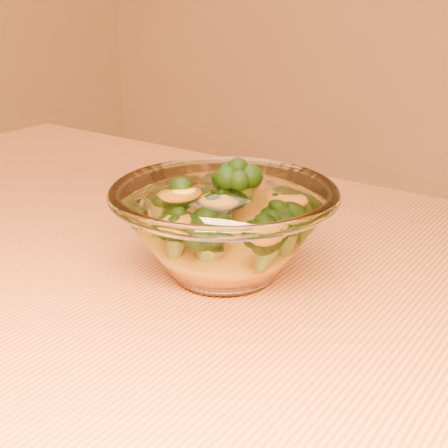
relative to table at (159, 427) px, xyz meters
The scene contains 4 objects.
table is the anchor object (origin of this frame).
glass_bowl 0.17m from the table, 90.43° to the left, with size 0.19×0.19×0.08m.
cheese_sauce 0.15m from the table, 90.43° to the left, with size 0.11×0.11×0.03m, color orange.
broccoli_heap 0.18m from the table, 91.90° to the left, with size 0.14×0.11×0.07m.
Camera 1 is at (0.28, -0.30, 0.99)m, focal length 50.00 mm.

